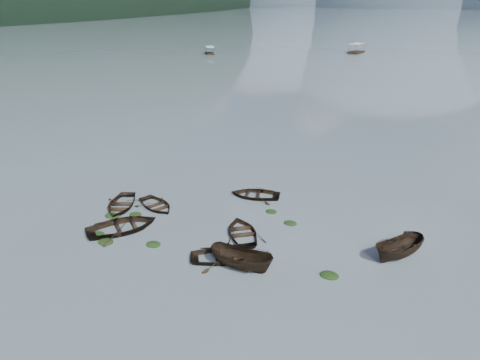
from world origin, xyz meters
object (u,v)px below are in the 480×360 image
at_px(pontoon_left, 210,54).
at_px(pontoon_centre, 356,53).
at_px(rowboat_3, 243,235).
at_px(rowboat_0, 121,207).

distance_m(pontoon_left, pontoon_centre, 43.87).
bearing_deg(rowboat_3, rowboat_0, -35.57).
xyz_separation_m(rowboat_3, pontoon_left, (-49.72, 91.83, 0.00)).
distance_m(rowboat_3, pontoon_left, 104.43).
bearing_deg(pontoon_left, rowboat_3, -95.08).
relative_size(rowboat_3, pontoon_centre, 0.60).
bearing_deg(pontoon_left, rowboat_0, -100.48).
relative_size(rowboat_3, pontoon_left, 0.78).
bearing_deg(rowboat_0, pontoon_centre, 68.72).
distance_m(rowboat_0, pontoon_centre, 111.53).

